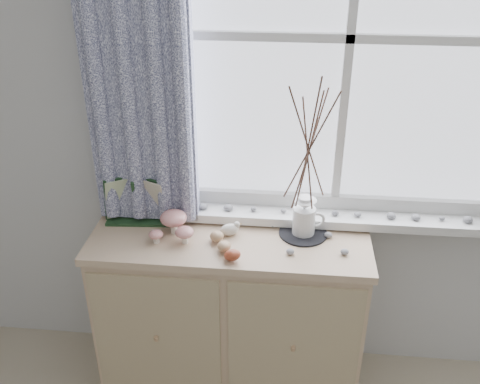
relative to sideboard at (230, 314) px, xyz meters
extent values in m
cube|color=silver|center=(0.15, 0.25, 0.87)|extent=(4.00, 0.04, 2.60)
cube|color=white|center=(0.45, 0.25, 1.22)|extent=(1.30, 0.01, 1.40)
cube|color=silver|center=(0.45, 0.17, 0.45)|extent=(1.45, 0.16, 0.04)
cube|color=#0A0F39|center=(-0.37, 0.12, 1.25)|extent=(0.44, 0.06, 1.61)
cube|color=tan|center=(0.00, 0.01, -0.02)|extent=(1.17, 0.43, 0.81)
cube|color=tan|center=(0.00, 0.01, 0.41)|extent=(1.20, 0.45, 0.03)
cube|color=tan|center=(-0.29, -0.22, -0.02)|extent=(0.55, 0.01, 0.75)
cube|color=tan|center=(0.29, -0.22, -0.02)|extent=(0.55, 0.01, 0.75)
cylinder|color=white|center=(-0.24, 0.02, 0.46)|extent=(0.03, 0.03, 0.07)
ellipsoid|color=#AB0D05|center=(-0.24, 0.02, 0.50)|extent=(0.12, 0.12, 0.06)
cylinder|color=white|center=(-0.18, -0.05, 0.45)|extent=(0.03, 0.03, 0.05)
ellipsoid|color=#AB0D05|center=(-0.18, -0.05, 0.48)|extent=(0.08, 0.08, 0.04)
cylinder|color=white|center=(-0.30, -0.06, 0.44)|extent=(0.03, 0.03, 0.04)
ellipsoid|color=#AB0D05|center=(-0.30, -0.06, 0.46)|extent=(0.06, 0.06, 0.03)
ellipsoid|color=tan|center=(-0.01, -0.10, 0.45)|extent=(0.06, 0.04, 0.07)
ellipsoid|color=tan|center=(-0.05, -0.03, 0.45)|extent=(0.06, 0.04, 0.07)
ellipsoid|color=maroon|center=(0.03, -0.16, 0.45)|extent=(0.06, 0.04, 0.07)
cylinder|color=black|center=(0.31, 0.06, 0.43)|extent=(0.21, 0.21, 0.01)
cylinder|color=silver|center=(0.31, 0.06, 0.49)|extent=(0.12, 0.12, 0.12)
cone|color=silver|center=(0.31, 0.06, 0.57)|extent=(0.10, 0.10, 0.04)
cylinder|color=silver|center=(0.31, 0.06, 0.59)|extent=(0.06, 0.06, 0.03)
torus|color=silver|center=(0.37, 0.06, 0.50)|extent=(0.07, 0.03, 0.07)
ellipsoid|color=gray|center=(0.26, -0.09, 0.44)|extent=(0.03, 0.03, 0.02)
ellipsoid|color=gray|center=(0.30, 0.07, 0.44)|extent=(0.03, 0.03, 0.02)
ellipsoid|color=gray|center=(0.48, -0.07, 0.44)|extent=(0.03, 0.03, 0.02)
ellipsoid|color=gray|center=(0.18, 0.11, 0.44)|extent=(0.03, 0.03, 0.02)
ellipsoid|color=gray|center=(0.42, 0.05, 0.44)|extent=(0.03, 0.03, 0.02)
camera|label=1|loc=(0.24, -1.90, 1.68)|focal=40.00mm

